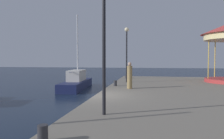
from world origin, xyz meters
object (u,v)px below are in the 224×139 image
Objects in this scene: bollard_north at (43,133)px; lamp_post_mid_promenade at (127,45)px; lamp_post_near_edge at (104,25)px; sailboat_navy at (76,82)px; person_mid_promenade at (130,76)px; bollard_south at (115,83)px; bollard_center at (126,76)px.

lamp_post_mid_promenade is at bearing 87.41° from bollard_north.
lamp_post_near_edge is at bearing -88.46° from lamp_post_mid_promenade.
sailboat_navy reaches higher than lamp_post_mid_promenade.
lamp_post_mid_promenade is at bearing 98.66° from person_mid_promenade.
lamp_post_near_edge is 11.32× the size of bollard_south.
bollard_center is at bearing 92.62° from lamp_post_near_edge.
lamp_post_near_edge is 0.99× the size of lamp_post_mid_promenade.
lamp_post_near_edge is (5.09, -11.80, 3.23)m from sailboat_navy.
bollard_center is at bearing 89.20° from bollard_north.
bollard_south is at bearing -41.79° from sailboat_navy.
lamp_post_near_edge is at bearing -84.02° from bollard_south.
sailboat_navy is at bearing 138.21° from bollard_south.
person_mid_promenade is (1.20, 9.41, 0.62)m from bollard_north.
lamp_post_near_edge is 10.67m from lamp_post_mid_promenade.
bollard_center is 0.23× the size of person_mid_promenade.
bollard_north is at bearing -90.28° from bollard_south.
sailboat_navy is 15.05m from bollard_north.
bollard_center is at bearing 95.77° from lamp_post_mid_promenade.
sailboat_navy is 1.53× the size of lamp_post_near_edge.
lamp_post_near_edge reaches higher than bollard_center.
bollard_south is 10.64m from bollard_north.
bollard_south and bollard_north have the same top height.
bollard_north is 0.23× the size of person_mid_promenade.
person_mid_promenade reaches higher than bollard_north.
sailboat_navy is 17.34× the size of bollard_north.
person_mid_promenade is at bearing -81.34° from lamp_post_mid_promenade.
bollard_south is 6.31m from bollard_center.
bollard_center is (-0.65, 14.30, -2.87)m from lamp_post_near_edge.
lamp_post_near_edge is at bearing 71.40° from bollard_north.
bollard_center is (0.18, 6.30, 0.00)m from bollard_south.
lamp_post_mid_promenade is (4.81, -1.13, 3.26)m from sailboat_navy.
bollard_center and bollard_north have the same top height.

